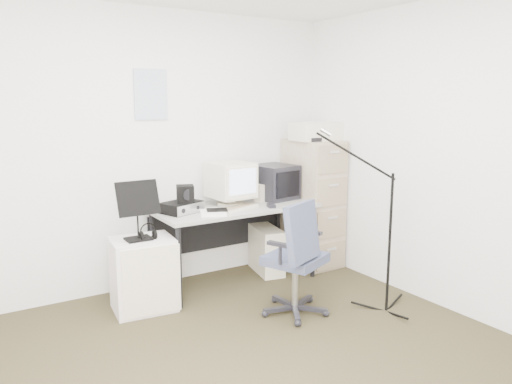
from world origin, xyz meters
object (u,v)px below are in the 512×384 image
desk (235,244)px  office_chair (295,257)px  side_cart (143,274)px  filing_cabinet (313,203)px

desk → office_chair: bearing=-87.1°
office_chair → side_cart: (-1.00, 0.73, -0.17)m
side_cart → desk: bearing=15.8°
filing_cabinet → office_chair: bearing=-134.5°
filing_cabinet → desk: (-0.95, -0.03, -0.29)m
desk → side_cart: (-0.96, -0.16, -0.06)m
office_chair → side_cart: bearing=121.2°
filing_cabinet → side_cart: filing_cabinet is taller
filing_cabinet → side_cart: bearing=-174.2°
desk → side_cart: bearing=-170.3°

